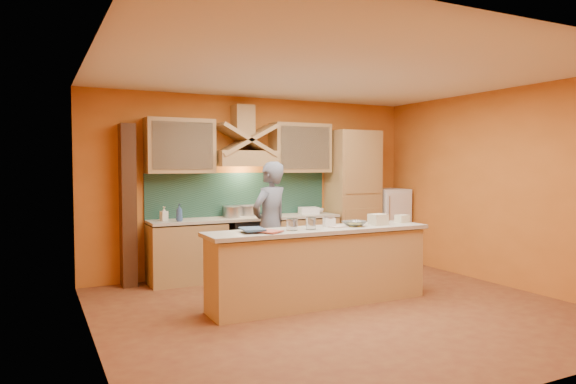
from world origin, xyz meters
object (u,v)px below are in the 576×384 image
stove (247,247)px  mixing_bowl (354,224)px  person (270,224)px  fridge (388,225)px  kitchen_scale (329,222)px

stove → mixing_bowl: (0.69, -1.93, 0.53)m
person → mixing_bowl: size_ratio=6.24×
fridge → mixing_bowl: bearing=-136.2°
person → kitchen_scale: (0.34, -1.05, 0.12)m
stove → mixing_bowl: 2.12m
stove → mixing_bowl: bearing=-70.4°
fridge → mixing_bowl: 2.81m
person → mixing_bowl: person is taller
person → kitchen_scale: 1.11m
stove → fridge: 2.71m
fridge → kitchen_scale: size_ratio=9.79×
mixing_bowl → fridge: bearing=43.8°
stove → fridge: size_ratio=0.69×
person → stove: bearing=-111.3°
kitchen_scale → fridge: bearing=53.6°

